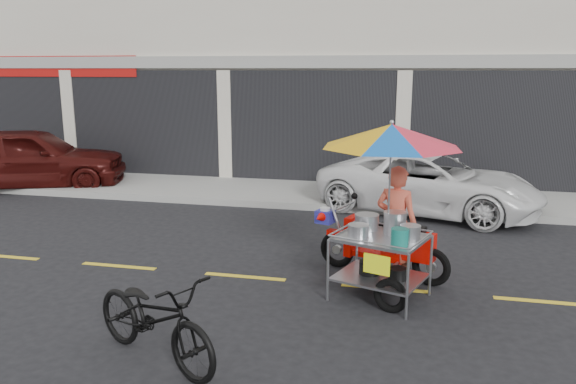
% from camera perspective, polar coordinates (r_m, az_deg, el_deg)
% --- Properties ---
extents(ground, '(90.00, 90.00, 0.00)m').
position_cam_1_polar(ground, '(7.88, 9.86, -9.65)').
color(ground, black).
extents(sidewalk, '(45.00, 3.00, 0.15)m').
position_cam_1_polar(sidewalk, '(13.12, 11.20, -0.42)').
color(sidewalk, gray).
rests_on(sidewalk, ground).
extents(shophouse_block, '(36.00, 8.11, 10.40)m').
position_cam_1_polar(shophouse_block, '(18.12, 21.61, 15.69)').
color(shophouse_block, beige).
rests_on(shophouse_block, ground).
extents(centerline, '(42.00, 0.10, 0.01)m').
position_cam_1_polar(centerline, '(7.88, 9.86, -9.62)').
color(centerline, gold).
rests_on(centerline, ground).
extents(maroon_sedan, '(4.90, 3.33, 1.55)m').
position_cam_1_polar(maroon_sedan, '(15.34, -24.73, 3.18)').
color(maroon_sedan, '#370B09').
rests_on(maroon_sedan, ground).
extents(white_pickup, '(4.91, 3.26, 1.25)m').
position_cam_1_polar(white_pickup, '(11.96, 14.16, 0.90)').
color(white_pickup, white).
rests_on(white_pickup, ground).
extents(near_bicycle, '(1.92, 1.41, 0.96)m').
position_cam_1_polar(near_bicycle, '(5.95, -13.42, -12.29)').
color(near_bicycle, black).
rests_on(near_bicycle, ground).
extents(food_vendor_rig, '(2.28, 2.34, 2.33)m').
position_cam_1_polar(food_vendor_rig, '(7.44, 10.36, 0.80)').
color(food_vendor_rig, black).
rests_on(food_vendor_rig, ground).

